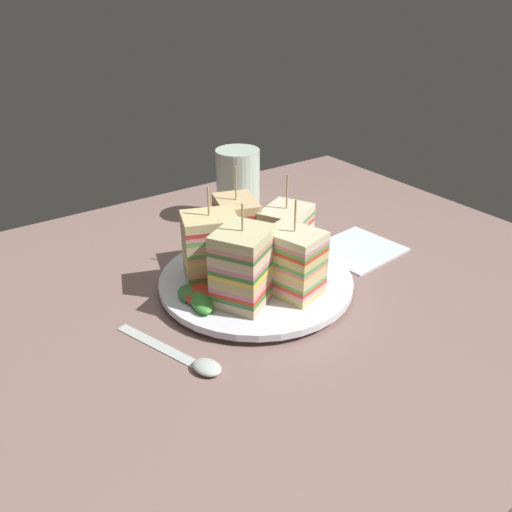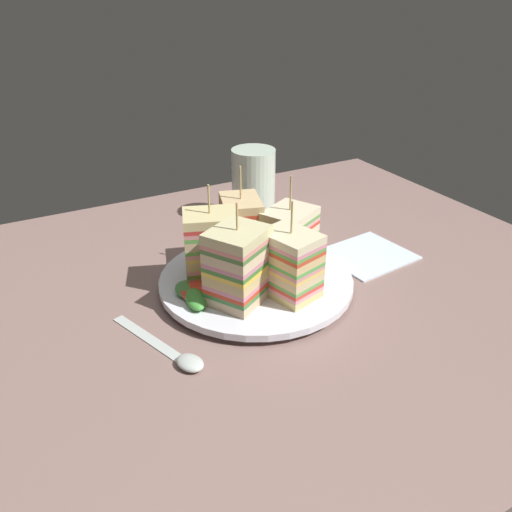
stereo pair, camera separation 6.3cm
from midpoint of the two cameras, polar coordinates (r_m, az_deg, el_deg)
ground_plane at (r=66.19cm, az=-2.75°, el=-4.26°), size 90.02×72.56×1.80cm
plate at (r=65.21cm, az=-2.79°, el=-2.88°), size 24.30×24.30×1.58cm
sandwich_wedge_0 at (r=63.14cm, az=-7.86°, el=0.84°), size 7.82×7.00×12.14cm
sandwich_wedge_1 at (r=58.17cm, az=-4.53°, el=-1.27°), size 8.37×8.04×12.17cm
sandwich_wedge_2 at (r=59.92cm, az=1.11°, el=-0.79°), size 6.45×7.53×11.83cm
sandwich_wedge_3 at (r=66.46cm, az=0.56°, el=2.15°), size 8.11×7.55×12.10cm
sandwich_wedge_4 at (r=67.36cm, az=-4.83°, el=2.80°), size 6.58×7.63×12.78cm
chip_pile at (r=65.84cm, az=-1.69°, el=-0.75°), size 5.81×7.03×2.35cm
salad_garnish at (r=60.73cm, az=-9.54°, el=-4.49°), size 4.78×7.66×1.49cm
spoon at (r=54.47cm, az=-10.58°, el=-11.32°), size 6.37×14.06×1.00cm
napkin at (r=75.64cm, az=8.57°, el=0.88°), size 12.48×11.30×0.50cm
drinking_glass at (r=82.77cm, az=-4.19°, el=7.18°), size 6.86×6.86×11.55cm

